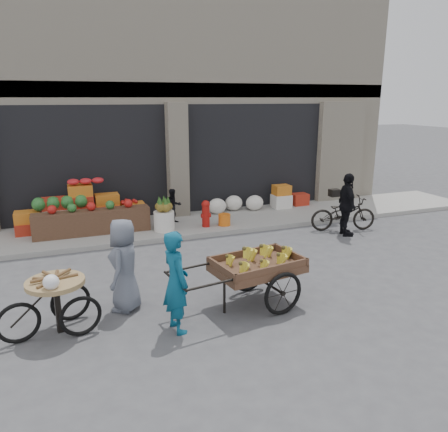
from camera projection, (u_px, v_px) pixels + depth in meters
name	position (u px, v px, depth m)	size (l,w,h in m)	color
ground	(248.00, 285.00, 8.18)	(80.00, 80.00, 0.00)	#424244
sidewalk	(187.00, 225.00, 11.87)	(18.00, 2.20, 0.12)	gray
building	(153.00, 98.00, 14.55)	(14.00, 6.45, 7.00)	beige
fruit_display	(90.00, 208.00, 11.12)	(3.10, 1.12, 1.24)	#AA2817
pineapple_bin	(164.00, 221.00, 11.08)	(0.52, 0.52, 0.50)	silver
fire_hydrant	(206.00, 212.00, 11.38)	(0.22, 0.22, 0.71)	#A5140F
orange_bucket	(224.00, 220.00, 11.56)	(0.32, 0.32, 0.30)	orange
right_bay_goods	(265.00, 200.00, 13.21)	(3.35, 0.60, 0.70)	silver
seated_person	(173.00, 206.00, 11.70)	(0.45, 0.35, 0.93)	black
banana_cart	(255.00, 264.00, 7.21)	(2.57, 1.36, 1.02)	brown
vendor_woman	(176.00, 282.00, 6.41)	(0.57, 0.37, 1.56)	navy
tricycle_cart	(56.00, 297.00, 6.40)	(1.46, 1.00, 0.95)	#9E7F51
vendor_grey	(124.00, 265.00, 7.08)	(0.75, 0.49, 1.54)	slate
bicycle	(343.00, 214.00, 11.46)	(0.60, 1.72, 0.90)	black
cyclist	(347.00, 205.00, 10.94)	(0.94, 0.39, 1.60)	black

